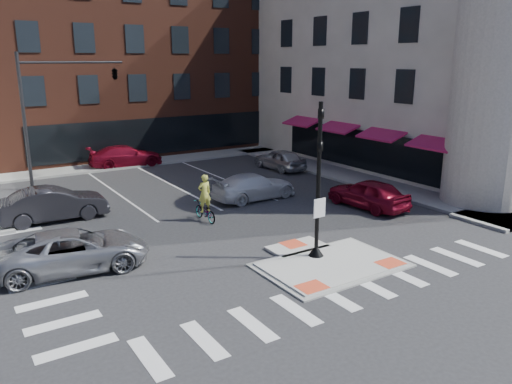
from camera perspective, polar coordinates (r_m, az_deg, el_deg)
ground at (r=19.66m, az=7.60°, el=-7.89°), size 120.00×120.00×0.00m
refuge_island at (r=19.46m, az=8.10°, el=-8.00°), size 5.40×4.65×0.13m
sidewalk_e at (r=33.66m, az=10.71°, el=1.79°), size 3.00×24.00×0.15m
sidewalk_n at (r=39.41m, az=-9.96°, el=3.74°), size 26.00×3.00×0.15m
building_n at (r=48.06m, az=-15.22°, el=14.71°), size 24.40×18.40×15.50m
building_e at (r=41.86m, az=20.94°, el=14.63°), size 21.90×23.90×17.70m
building_far_left at (r=66.23m, az=-26.42°, el=11.20°), size 10.00×12.00×10.00m
building_far_right at (r=70.87m, az=-16.03°, el=13.11°), size 12.00×12.00×12.00m
signal_pole at (r=19.17m, az=7.08°, el=-1.01°), size 0.60×0.60×5.98m
mast_arm_signal at (r=32.83m, az=-18.28°, el=11.81°), size 6.10×2.24×8.00m
silver_suv at (r=19.72m, az=-20.11°, el=-6.28°), size 5.75×3.22×1.52m
red_sedan at (r=26.78m, az=12.70°, el=-0.16°), size 2.21×4.70×1.55m
white_pickup at (r=27.80m, az=-0.23°, el=0.64°), size 5.03×2.19×1.44m
bg_car_dark at (r=25.97m, az=-22.14°, el=-1.29°), size 5.03×1.92×1.64m
bg_car_silver at (r=35.33m, az=2.75°, el=3.75°), size 1.97×4.41×1.47m
bg_car_red at (r=37.62m, az=-14.67°, el=4.01°), size 5.39×2.52×1.52m
cyclist at (r=24.15m, az=-5.88°, el=-1.53°), size 0.71×1.86×2.30m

